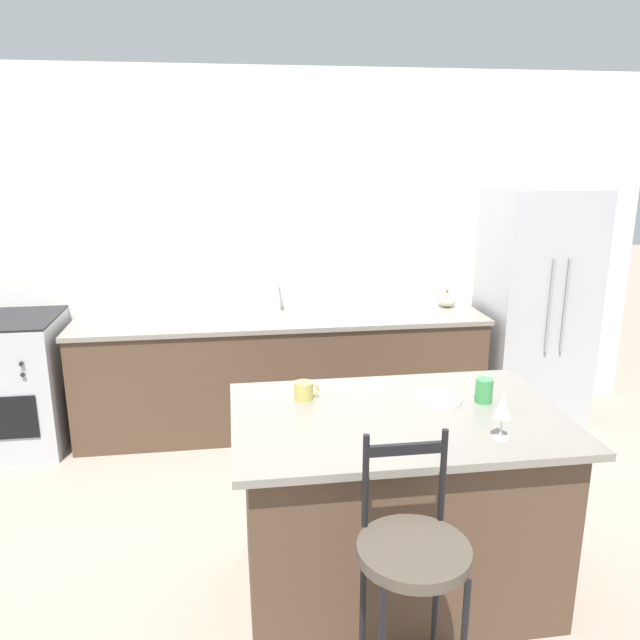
# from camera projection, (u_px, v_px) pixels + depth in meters

# --- Properties ---
(ground_plane) EXTENTS (18.00, 18.00, 0.00)m
(ground_plane) POSITION_uv_depth(u_px,v_px,m) (288.00, 447.00, 4.57)
(ground_plane) COLOR gray
(wall_back) EXTENTS (6.00, 0.07, 2.70)m
(wall_back) POSITION_uv_depth(u_px,v_px,m) (277.00, 250.00, 4.88)
(wall_back) COLOR silver
(wall_back) RESTS_ON ground_plane
(back_counter) EXTENTS (3.09, 0.68, 0.89)m
(back_counter) POSITION_uv_depth(u_px,v_px,m) (283.00, 373.00, 4.81)
(back_counter) COLOR #4C3828
(back_counter) RESTS_ON ground_plane
(sink_faucet) EXTENTS (0.02, 0.13, 0.22)m
(sink_faucet) POSITION_uv_depth(u_px,v_px,m) (279.00, 294.00, 4.85)
(sink_faucet) COLOR #ADAFB5
(sink_faucet) RESTS_ON back_counter
(kitchen_island) EXTENTS (1.54, 1.01, 0.92)m
(kitchen_island) POSITION_uv_depth(u_px,v_px,m) (395.00, 502.00, 3.01)
(kitchen_island) COLOR #4C3828
(kitchen_island) RESTS_ON ground_plane
(refrigerator) EXTENTS (0.76, 0.72, 1.83)m
(refrigerator) POSITION_uv_depth(u_px,v_px,m) (533.00, 306.00, 4.92)
(refrigerator) COLOR #ADAFB5
(refrigerator) RESTS_ON ground_plane
(oven_range) EXTENTS (0.72, 0.71, 0.97)m
(oven_range) POSITION_uv_depth(u_px,v_px,m) (12.00, 383.00, 4.48)
(oven_range) COLOR #ADAFB5
(oven_range) RESTS_ON ground_plane
(bar_stool_near) EXTENTS (0.40, 0.40, 1.14)m
(bar_stool_near) POSITION_uv_depth(u_px,v_px,m) (412.00, 580.00, 2.21)
(bar_stool_near) COLOR black
(bar_stool_near) RESTS_ON ground_plane
(dinner_plate) EXTENTS (0.24, 0.24, 0.02)m
(dinner_plate) POSITION_uv_depth(u_px,v_px,m) (437.00, 399.00, 3.04)
(dinner_plate) COLOR beige
(dinner_plate) RESTS_ON kitchen_island
(wine_glass) EXTENTS (0.07, 0.07, 0.21)m
(wine_glass) POSITION_uv_depth(u_px,v_px,m) (503.00, 406.00, 2.61)
(wine_glass) COLOR white
(wine_glass) RESTS_ON kitchen_island
(coffee_mug) EXTENTS (0.12, 0.09, 0.09)m
(coffee_mug) POSITION_uv_depth(u_px,v_px,m) (304.00, 391.00, 3.05)
(coffee_mug) COLOR #C1B251
(coffee_mug) RESTS_ON kitchen_island
(tumbler_cup) EXTENTS (0.08, 0.08, 0.12)m
(tumbler_cup) POSITION_uv_depth(u_px,v_px,m) (484.00, 390.00, 3.01)
(tumbler_cup) COLOR #3D934C
(tumbler_cup) RESTS_ON kitchen_island
(pumpkin_decoration) EXTENTS (0.15, 0.15, 0.14)m
(pumpkin_decoration) POSITION_uv_depth(u_px,v_px,m) (447.00, 300.00, 4.99)
(pumpkin_decoration) COLOR beige
(pumpkin_decoration) RESTS_ON back_counter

